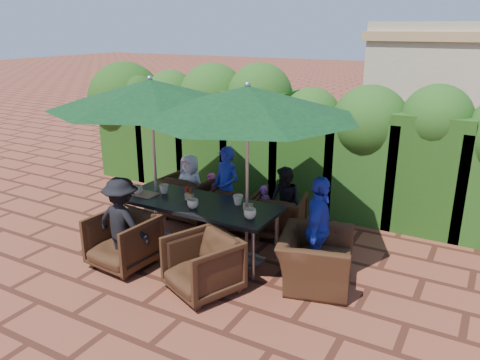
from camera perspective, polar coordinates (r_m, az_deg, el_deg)
The scene contains 30 objects.
ground at distance 6.94m, azimuth -2.75°, elevation -8.34°, with size 80.00×80.00×0.00m, color brown.
dining_table at distance 6.64m, azimuth -5.15°, elevation -3.30°, with size 2.34×0.90×0.75m.
umbrella_left at distance 6.74m, azimuth -10.86°, elevation 10.34°, with size 2.83×2.83×2.46m.
umbrella_right at distance 5.88m, azimuth 0.92°, elevation 9.54°, with size 2.84×2.84×2.46m.
chair_far_left at distance 7.91m, azimuth -5.84°, elevation -1.72°, with size 0.81×0.76×0.83m, color black.
chair_far_mid at distance 7.50m, azimuth -0.16°, elevation -3.03°, with size 0.74×0.69×0.76m, color black.
chair_far_right at distance 7.24m, azimuth 4.97°, elevation -4.06°, with size 0.71×0.67×0.73m, color black.
chair_near_left at distance 6.50m, azimuth -14.11°, elevation -6.94°, with size 0.77×0.72×0.80m, color black.
chair_near_right at distance 5.74m, azimuth -4.57°, elevation -10.00°, with size 0.77×0.72×0.79m, color black.
chair_end_right at distance 5.97m, azimuth 9.23°, elevation -8.55°, with size 1.00×0.65×0.88m, color black.
adult_far_left at distance 7.79m, azimuth -6.09°, elevation -0.91°, with size 0.55×0.33×1.12m, color white.
adult_far_mid at distance 7.41m, azimuth -1.68°, elevation -0.98°, with size 0.48×0.39×1.33m, color #2132B5.
adult_far_right at distance 7.08m, azimuth 5.51°, elevation -2.89°, with size 0.54×0.33×1.12m, color black.
adult_near_left at distance 6.39m, azimuth -14.14°, elevation -5.13°, with size 0.81×0.37×1.26m, color black.
adult_end_right at distance 5.96m, azimuth 9.51°, elevation -5.94°, with size 0.81×0.40×1.37m, color #2132B5.
child_left at distance 7.78m, azimuth -3.54°, elevation -2.07°, with size 0.29×0.24×0.82m, color #EF5497.
child_right at distance 7.30m, azimuth 2.88°, elevation -3.64°, with size 0.28×0.23×0.77m, color #95479A.
pedestrian_a at distance 10.00m, azimuth 18.10°, elevation 4.14°, with size 1.53×0.55×1.64m, color green.
pedestrian_b at distance 9.90m, azimuth 24.12°, elevation 4.16°, with size 0.93×0.57×1.93m, color #EF5497.
cup_a at distance 7.05m, azimuth -12.41°, elevation -1.17°, with size 0.16×0.16×0.13m, color beige.
cup_b at distance 7.00m, azimuth -9.23°, elevation -1.07°, with size 0.14×0.14×0.13m, color beige.
cup_c at distance 6.38m, azimuth -5.77°, elevation -2.89°, with size 0.16×0.16×0.12m, color beige.
cup_d at distance 6.47m, azimuth -0.25°, elevation -2.44°, with size 0.14×0.14×0.13m, color beige.
cup_e at distance 6.02m, azimuth 1.22°, elevation -4.12°, with size 0.16×0.16×0.13m, color beige.
ketchup_bottle at distance 6.74m, azimuth -6.49°, elevation -1.54°, with size 0.04×0.04×0.17m, color #B20C0A.
sauce_bottle at distance 6.68m, azimuth -6.03°, elevation -1.72°, with size 0.04×0.04×0.17m, color #4C230C.
serving_tray at distance 7.00m, azimuth -11.48°, elevation -1.70°, with size 0.35×0.25×0.02m, color #A1714E.
number_block_left at distance 6.68m, azimuth -6.20°, elevation -2.05°, with size 0.12×0.06×0.10m, color tan.
number_block_right at distance 6.28m, azimuth 0.99°, elevation -3.29°, with size 0.12×0.06×0.10m, color tan.
hedge_wall at distance 8.49m, azimuth 4.96°, elevation 6.10°, with size 9.10×1.60×2.50m.
Camera 1 is at (3.31, -5.25, 3.10)m, focal length 35.00 mm.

